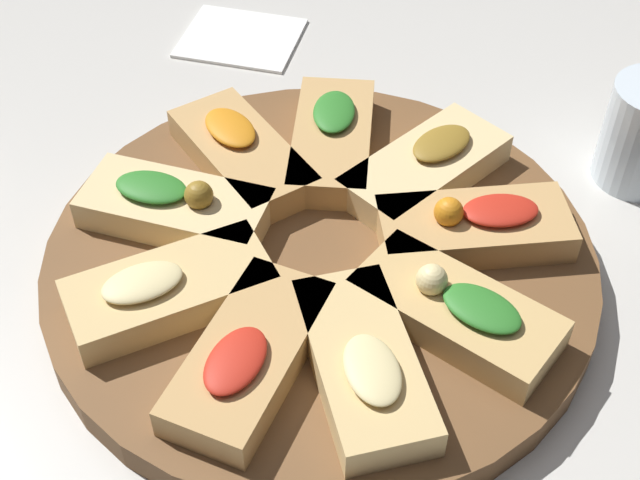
# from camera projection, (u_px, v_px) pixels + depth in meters

# --- Properties ---
(ground_plane) EXTENTS (3.00, 3.00, 0.00)m
(ground_plane) POSITION_uv_depth(u_px,v_px,m) (320.00, 275.00, 0.69)
(ground_plane) COLOR beige
(serving_board) EXTENTS (0.42, 0.42, 0.03)m
(serving_board) POSITION_uv_depth(u_px,v_px,m) (320.00, 263.00, 0.68)
(serving_board) COLOR brown
(serving_board) RESTS_ON ground_plane
(focaccia_slice_0) EXTENTS (0.09, 0.15, 0.03)m
(focaccia_slice_0) POSITION_uv_depth(u_px,v_px,m) (426.00, 167.00, 0.72)
(focaccia_slice_0) COLOR #E5C689
(focaccia_slice_0) RESTS_ON serving_board
(focaccia_slice_1) EXTENTS (0.13, 0.16, 0.03)m
(focaccia_slice_1) POSITION_uv_depth(u_px,v_px,m) (332.00, 139.00, 0.75)
(focaccia_slice_1) COLOR tan
(focaccia_slice_1) RESTS_ON serving_board
(focaccia_slice_2) EXTENTS (0.16, 0.11, 0.03)m
(focaccia_slice_2) POSITION_uv_depth(u_px,v_px,m) (241.00, 153.00, 0.73)
(focaccia_slice_2) COLOR tan
(focaccia_slice_2) RESTS_ON serving_board
(focaccia_slice_3) EXTENTS (0.16, 0.11, 0.04)m
(focaccia_slice_3) POSITION_uv_depth(u_px,v_px,m) (175.00, 206.00, 0.69)
(focaccia_slice_3) COLOR #E5C689
(focaccia_slice_3) RESTS_ON serving_board
(focaccia_slice_4) EXTENTS (0.12, 0.16, 0.03)m
(focaccia_slice_4) POSITION_uv_depth(u_px,v_px,m) (168.00, 290.00, 0.63)
(focaccia_slice_4) COLOR #DBB775
(focaccia_slice_4) RESTS_ON serving_board
(focaccia_slice_5) EXTENTS (0.10, 0.15, 0.03)m
(focaccia_slice_5) POSITION_uv_depth(u_px,v_px,m) (249.00, 356.00, 0.59)
(focaccia_slice_5) COLOR tan
(focaccia_slice_5) RESTS_ON serving_board
(focaccia_slice_6) EXTENTS (0.15, 0.14, 0.03)m
(focaccia_slice_6) POSITION_uv_depth(u_px,v_px,m) (364.00, 364.00, 0.58)
(focaccia_slice_6) COLOR #DBB775
(focaccia_slice_6) RESTS_ON serving_board
(focaccia_slice_7) EXTENTS (0.15, 0.07, 0.04)m
(focaccia_slice_7) POSITION_uv_depth(u_px,v_px,m) (455.00, 313.00, 0.61)
(focaccia_slice_7) COLOR tan
(focaccia_slice_7) RESTS_ON serving_board
(focaccia_slice_8) EXTENTS (0.15, 0.14, 0.04)m
(focaccia_slice_8) POSITION_uv_depth(u_px,v_px,m) (475.00, 226.00, 0.67)
(focaccia_slice_8) COLOR tan
(focaccia_slice_8) RESTS_ON serving_board
(napkin_stack) EXTENTS (0.15, 0.14, 0.01)m
(napkin_stack) POSITION_uv_depth(u_px,v_px,m) (241.00, 37.00, 0.92)
(napkin_stack) COLOR white
(napkin_stack) RESTS_ON ground_plane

